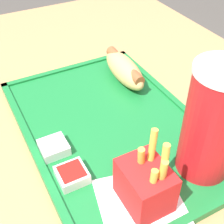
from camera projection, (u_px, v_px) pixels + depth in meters
food_tray at (112, 127)px, 0.55m from camera, size 0.42×0.29×0.01m
paper_napkin at (144, 210)px, 0.41m from camera, size 0.15×0.14×0.00m
soda_cup at (213, 123)px, 0.42m from camera, size 0.08×0.08×0.21m
hot_dog_far at (124, 69)px, 0.63m from camera, size 0.14×0.05×0.05m
fries_carton at (146, 184)px, 0.40m from camera, size 0.07×0.06×0.11m
sauce_cup_mayo at (54, 147)px, 0.49m from camera, size 0.04×0.04×0.02m
sauce_cup_ketchup at (72, 175)px, 0.45m from camera, size 0.04×0.04×0.02m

